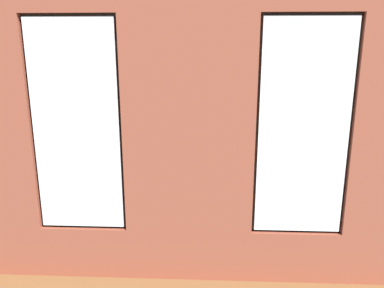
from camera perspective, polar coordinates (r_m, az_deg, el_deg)
ground_plane at (r=6.81m, az=0.75°, el=-7.30°), size 6.26×6.05×0.10m
brick_wall_with_windows at (r=3.78m, az=-0.54°, el=1.94°), size 5.66×0.30×3.34m
white_wall_right at (r=6.86m, az=-23.30°, el=6.57°), size 0.10×5.05×3.34m
couch_by_window at (r=4.87m, az=-5.52°, el=-11.65°), size 1.79×0.87×0.80m
couch_left at (r=6.67m, az=19.36°, el=-5.15°), size 0.93×1.91×0.80m
coffee_table at (r=6.96m, az=-1.07°, el=-3.09°), size 1.29×0.83×0.43m
cup_ceramic at (r=7.04m, az=-2.33°, el=-2.07°), size 0.07×0.07×0.09m
candle_jar at (r=6.93m, az=-1.08°, el=-2.18°), size 0.08×0.08×0.12m
table_plant_small at (r=7.04m, az=1.88°, el=-1.41°), size 0.14×0.14×0.23m
remote_silver at (r=6.82m, az=-0.33°, el=-2.90°), size 0.09×0.18×0.02m
remote_gray at (r=6.86m, az=-4.37°, el=-2.84°), size 0.13×0.17×0.02m
media_console at (r=7.52m, az=-18.41°, el=-3.63°), size 0.98×0.42×0.47m
tv_flatscreen at (r=7.36m, az=-18.80°, el=1.15°), size 1.19×0.20×0.81m
potted_plant_foreground_right at (r=8.83m, az=-13.07°, el=1.79°), size 0.80×0.81×1.39m
potted_plant_between_couches at (r=4.80m, az=10.72°, el=-8.32°), size 0.94×0.92×1.15m
potted_plant_mid_room_small at (r=7.43m, az=7.10°, el=-1.10°), size 0.44×0.44×0.76m
potted_plant_beside_window_right at (r=5.14m, az=-23.86°, el=-8.01°), size 0.69×0.69×0.98m
potted_plant_near_tv at (r=6.41m, az=-16.88°, el=-4.07°), size 1.01×0.80×1.29m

